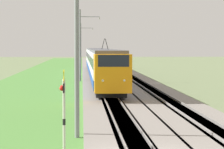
{
  "coord_description": "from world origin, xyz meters",
  "views": [
    {
      "loc": [
        -19.62,
        2.26,
        4.41
      ],
      "look_at": [
        20.24,
        0.0,
        2.27
      ],
      "focal_mm": 85.0,
      "sensor_mm": 36.0,
      "label": 1
    }
  ],
  "objects_px": {
    "catenary_mast_mid": "(80,45)",
    "catenary_mast_far": "(81,45)",
    "catenary_mast_near": "(78,43)",
    "crossing_signal_near": "(64,104)",
    "passenger_train": "(99,61)"
  },
  "relations": [
    {
      "from": "catenary_mast_mid",
      "to": "catenary_mast_far",
      "type": "height_order",
      "value": "catenary_mast_far"
    },
    {
      "from": "catenary_mast_near",
      "to": "crossing_signal_near",
      "type": "bearing_deg",
      "value": 171.56
    },
    {
      "from": "crossing_signal_near",
      "to": "catenary_mast_near",
      "type": "relative_size",
      "value": 0.4
    },
    {
      "from": "crossing_signal_near",
      "to": "catenary_mast_mid",
      "type": "relative_size",
      "value": 0.39
    },
    {
      "from": "crossing_signal_near",
      "to": "catenary_mast_mid",
      "type": "height_order",
      "value": "catenary_mast_mid"
    },
    {
      "from": "passenger_train",
      "to": "catenary_mast_far",
      "type": "xyz_separation_m",
      "value": [
        34.96,
        2.45,
        2.18
      ]
    },
    {
      "from": "passenger_train",
      "to": "catenary_mast_near",
      "type": "bearing_deg",
      "value": -3.07
    },
    {
      "from": "catenary_mast_near",
      "to": "catenary_mast_mid",
      "type": "distance_m",
      "value": 40.31
    },
    {
      "from": "crossing_signal_near",
      "to": "catenary_mast_near",
      "type": "distance_m",
      "value": 4.46
    },
    {
      "from": "passenger_train",
      "to": "catenary_mast_mid",
      "type": "xyz_separation_m",
      "value": [
        -5.34,
        2.45,
        2.17
      ]
    },
    {
      "from": "passenger_train",
      "to": "catenary_mast_near",
      "type": "distance_m",
      "value": 45.76
    },
    {
      "from": "crossing_signal_near",
      "to": "catenary_mast_near",
      "type": "xyz_separation_m",
      "value": [
        3.71,
        -0.55,
        2.42
      ]
    },
    {
      "from": "passenger_train",
      "to": "catenary_mast_far",
      "type": "distance_m",
      "value": 35.12
    },
    {
      "from": "crossing_signal_near",
      "to": "catenary_mast_mid",
      "type": "distance_m",
      "value": 44.09
    },
    {
      "from": "passenger_train",
      "to": "catenary_mast_near",
      "type": "xyz_separation_m",
      "value": [
        -45.65,
        2.45,
        2.11
      ]
    }
  ]
}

